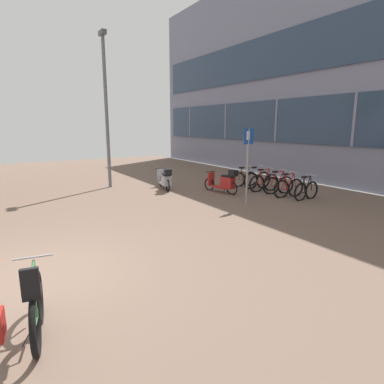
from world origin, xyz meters
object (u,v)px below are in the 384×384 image
Objects in this scene: bicycle_rack_01 at (289,188)px; bicycle_rack_02 at (278,185)px; scooter_mid at (165,179)px; lamp_post at (106,104)px; bicycle_rack_03 at (264,183)px; parking_sign at (248,158)px; bicycle_rack_04 at (257,180)px; bicycle_rack_05 at (244,179)px; bicycle_rack_00 at (306,191)px; scooter_near at (224,182)px; bicycle_foreground at (33,309)px.

bicycle_rack_01 is 1.04× the size of bicycle_rack_02.
scooter_mid is 3.97m from lamp_post.
bicycle_rack_03 is 2.75m from parking_sign.
bicycle_rack_01 is at bearing -101.71° from bicycle_rack_02.
bicycle_rack_04 is at bearing 83.80° from bicycle_rack_01.
bicycle_rack_05 is 6.69m from lamp_post.
lamp_post is at bearing 132.69° from bicycle_rack_01.
bicycle_rack_02 is 0.73× the size of scooter_mid.
bicycle_rack_00 is 1.29m from bicycle_rack_02.
bicycle_rack_05 is (-0.13, 3.23, -0.00)m from bicycle_rack_00.
bicycle_rack_01 is at bearing -48.65° from scooter_near.
scooter_mid is at bearing 53.22° from bicycle_foreground.
bicycle_foreground is at bearing -152.88° from bicycle_rack_02.
parking_sign reaches higher than bicycle_rack_01.
parking_sign is at bearing -61.68° from lamp_post.
lamp_post is (-5.06, 5.49, 3.16)m from bicycle_rack_01.
bicycle_rack_00 is 0.91× the size of bicycle_rack_03.
parking_sign is (-2.15, -2.61, 1.24)m from bicycle_rack_05.
bicycle_foreground is 0.22× the size of lamp_post.
bicycle_foreground is 9.92m from bicycle_rack_00.
bicycle_rack_03 is 0.22× the size of lamp_post.
bicycle_foreground is 0.56× the size of parking_sign.
bicycle_foreground is 1.09× the size of bicycle_rack_02.
bicycle_rack_03 reaches higher than scooter_near.
parking_sign is at bearing 164.94° from bicycle_rack_00.
scooter_mid is at bearing 107.63° from parking_sign.
parking_sign is (-2.08, -1.32, 1.21)m from bicycle_rack_03.
scooter_mid is (-3.49, 1.78, 0.08)m from bicycle_rack_04.
parking_sign is at bearing -129.47° from bicycle_rack_05.
bicycle_rack_01 is 2.58m from bicycle_rack_05.
parking_sign is at bearing -104.24° from scooter_near.
scooter_mid is at bearing 161.31° from bicycle_rack_05.
bicycle_rack_04 is at bearing 89.71° from bicycle_rack_00.
bicycle_rack_02 is (0.13, 0.65, 0.00)m from bicycle_rack_01.
bicycle_rack_03 is 0.68m from bicycle_rack_04.
parking_sign reaches higher than scooter_near.
parking_sign is at bearing -139.46° from bicycle_rack_04.
bicycle_rack_01 is at bearing -91.38° from bicycle_rack_05.
bicycle_foreground is at bearing -159.70° from bicycle_rack_00.
scooter_near is at bearing -176.85° from bicycle_rack_04.
bicycle_rack_05 is at bearing -18.69° from scooter_mid.
bicycle_rack_02 is 7.77m from lamp_post.
bicycle_rack_03 is 1.29m from bicycle_rack_05.
bicycle_rack_01 is 4.95m from scooter_mid.
lamp_post is at bearing 130.61° from bicycle_rack_00.
scooter_mid is 0.28× the size of lamp_post.
lamp_post is at bearing 118.32° from parking_sign.
bicycle_foreground is 10.85m from lamp_post.
bicycle_rack_02 is 2.62m from parking_sign.
bicycle_rack_01 reaches higher than bicycle_rack_00.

